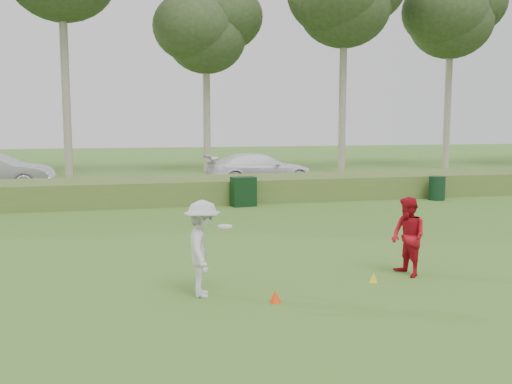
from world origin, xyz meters
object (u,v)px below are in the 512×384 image
object	(u,v)px
utility_cabinet	(243,192)
car_right	(260,169)
cone_yellow	(374,278)
player_white	(203,249)
trash_bin	(437,188)
player_red	(408,237)
cone_orange	(275,296)

from	to	relation	value
utility_cabinet	car_right	distance (m)	6.74
car_right	cone_yellow	bearing A→B (deg)	170.54
player_white	trash_bin	xyz separation A→B (m)	(10.96, 10.29, -0.39)
player_red	car_right	world-z (taller)	player_red
utility_cabinet	trash_bin	xyz separation A→B (m)	(7.86, -0.22, -0.07)
cone_yellow	car_right	xyz separation A→B (m)	(2.01, 16.79, 0.73)
cone_yellow	trash_bin	size ratio (longest dim) A/B	0.20
player_white	trash_bin	size ratio (longest dim) A/B	1.81
cone_yellow	player_red	bearing A→B (deg)	18.15
cone_orange	utility_cabinet	world-z (taller)	utility_cabinet
player_white	trash_bin	world-z (taller)	player_white
cone_orange	trash_bin	bearing A→B (deg)	48.19
cone_orange	cone_yellow	distance (m)	2.32
player_red	car_right	size ratio (longest dim) A/B	0.30
player_white	trash_bin	distance (m)	15.03
player_red	trash_bin	distance (m)	12.01
trash_bin	utility_cabinet	bearing A→B (deg)	178.40
cone_orange	cone_yellow	world-z (taller)	cone_orange
player_red	cone_orange	xyz separation A→B (m)	(-3.07, -1.03, -0.69)
player_white	player_red	distance (m)	4.23
utility_cabinet	car_right	xyz separation A→B (m)	(2.25, 6.35, 0.28)
player_red	cone_yellow	xyz separation A→B (m)	(-0.87, -0.29, -0.71)
utility_cabinet	cone_yellow	bearing A→B (deg)	-96.84
trash_bin	player_red	bearing A→B (deg)	-124.16
cone_orange	trash_bin	xyz separation A→B (m)	(9.81, 10.97, 0.37)
player_white	cone_yellow	distance (m)	3.43
player_red	utility_cabinet	bearing A→B (deg)	178.44
car_right	player_red	bearing A→B (deg)	173.43
cone_yellow	utility_cabinet	bearing A→B (deg)	91.34
player_red	cone_yellow	world-z (taller)	player_red
player_red	cone_yellow	distance (m)	1.16
player_white	car_right	world-z (taller)	player_white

